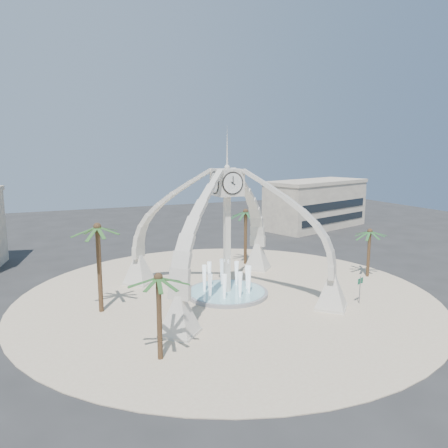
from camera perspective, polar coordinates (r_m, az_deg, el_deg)
name	(u,v)px	position (r m, az deg, el deg)	size (l,w,h in m)	color
ground	(227,295)	(43.29, 0.39, -9.27)	(140.00, 140.00, 0.00)	#282828
plaza	(227,295)	(43.28, 0.39, -9.23)	(40.00, 40.00, 0.06)	beige
clock_tower	(227,230)	(41.63, 0.40, -0.80)	(17.94, 17.94, 16.30)	silver
fountain	(227,292)	(43.20, 0.39, -8.91)	(8.00, 8.00, 3.62)	gray
building_ne	(316,204)	(80.89, 11.93, 2.59)	(21.87, 14.17, 8.60)	beige
palm_east	(370,232)	(50.68, 18.52, -0.98)	(4.73, 4.73, 5.88)	brown
palm_west	(97,228)	(38.61, -16.21, -0.57)	(4.65, 4.65, 8.41)	brown
palm_north	(246,212)	(53.27, 2.85, 1.53)	(5.12, 5.12, 7.39)	brown
palm_south	(158,279)	(29.24, -8.58, -7.08)	(5.03, 5.03, 6.51)	brown
street_sign	(360,284)	(42.28, 17.36, -7.53)	(0.91, 0.35, 2.62)	slate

